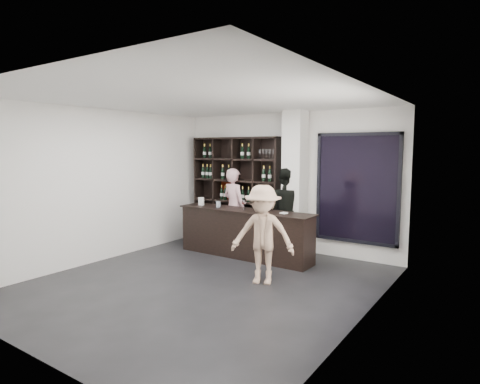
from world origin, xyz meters
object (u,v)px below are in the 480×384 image
Objects in this scene: taster_black at (286,211)px; customer at (263,235)px; wine_shelf at (236,191)px; tasting_counter at (245,233)px; taster_pink at (234,207)px.

customer is at bearing 111.51° from taster_black.
tasting_counter is at bearing -47.29° from wine_shelf.
taster_pink is at bearing -73.14° from wine_shelf.
taster_black is (1.31, 0.00, 0.03)m from taster_pink.
taster_pink is at bearing 117.07° from customer.
customer is (1.90, -2.00, -0.41)m from wine_shelf.
wine_shelf reaches higher than customer.
taster_black reaches higher than customer.
taster_black is 1.13× the size of customer.
tasting_counter is 1.61m from customer.
taster_pink is at bearing 5.14° from taster_black.
taster_pink reaches higher than tasting_counter.
wine_shelf is 2.79m from customer.
taster_black reaches higher than tasting_counter.
taster_pink is (-0.75, 0.70, 0.38)m from tasting_counter.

